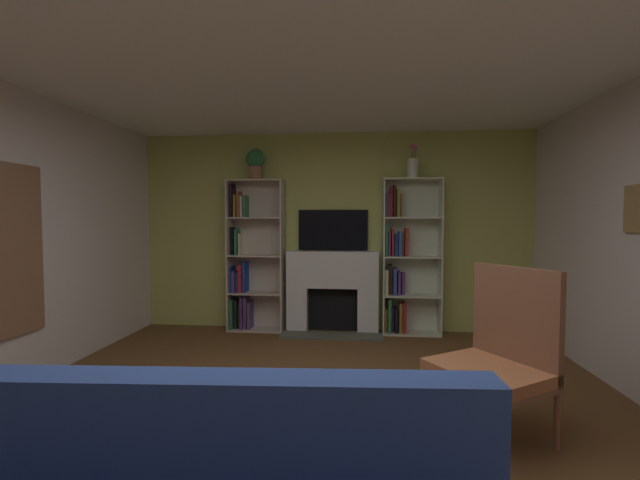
{
  "coord_description": "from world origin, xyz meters",
  "views": [
    {
      "loc": [
        0.37,
        -2.53,
        1.48
      ],
      "look_at": [
        0.0,
        1.24,
        1.3
      ],
      "focal_mm": 23.5,
      "sensor_mm": 36.0,
      "label": 1
    }
  ],
  "objects_px": {
    "tv": "(333,230)",
    "bookshelf_right": "(404,260)",
    "fireplace": "(333,289)",
    "armchair": "(498,355)",
    "potted_plant": "(255,163)",
    "bookshelf_left": "(250,262)",
    "vase_with_flowers": "(413,167)",
    "coffee_table": "(265,450)"
  },
  "relations": [
    {
      "from": "coffee_table",
      "to": "potted_plant",
      "type": "bearing_deg",
      "value": 104.82
    },
    {
      "from": "bookshelf_left",
      "to": "coffee_table",
      "type": "relative_size",
      "value": 2.32
    },
    {
      "from": "tv",
      "to": "fireplace",
      "type": "bearing_deg",
      "value": -90.0
    },
    {
      "from": "bookshelf_left",
      "to": "fireplace",
      "type": "bearing_deg",
      "value": -1.12
    },
    {
      "from": "bookshelf_right",
      "to": "vase_with_flowers",
      "type": "distance_m",
      "value": 1.21
    },
    {
      "from": "bookshelf_right",
      "to": "coffee_table",
      "type": "bearing_deg",
      "value": -106.23
    },
    {
      "from": "bookshelf_left",
      "to": "vase_with_flowers",
      "type": "relative_size",
      "value": 4.54
    },
    {
      "from": "tv",
      "to": "armchair",
      "type": "distance_m",
      "value": 3.08
    },
    {
      "from": "bookshelf_left",
      "to": "armchair",
      "type": "relative_size",
      "value": 1.74
    },
    {
      "from": "vase_with_flowers",
      "to": "potted_plant",
      "type": "bearing_deg",
      "value": 179.98
    },
    {
      "from": "vase_with_flowers",
      "to": "fireplace",
      "type": "bearing_deg",
      "value": 178.84
    },
    {
      "from": "bookshelf_left",
      "to": "bookshelf_right",
      "type": "xyz_separation_m",
      "value": [
        2.05,
        -0.0,
        0.04
      ]
    },
    {
      "from": "bookshelf_left",
      "to": "coffee_table",
      "type": "xyz_separation_m",
      "value": [
        1.02,
        -3.53,
        -0.57
      ]
    },
    {
      "from": "fireplace",
      "to": "armchair",
      "type": "xyz_separation_m",
      "value": [
        1.31,
        -2.57,
        -0.01
      ]
    },
    {
      "from": "tv",
      "to": "vase_with_flowers",
      "type": "relative_size",
      "value": 2.08
    },
    {
      "from": "tv",
      "to": "coffee_table",
      "type": "height_order",
      "value": "tv"
    },
    {
      "from": "fireplace",
      "to": "coffee_table",
      "type": "distance_m",
      "value": 3.52
    },
    {
      "from": "tv",
      "to": "bookshelf_left",
      "type": "bearing_deg",
      "value": -176.02
    },
    {
      "from": "fireplace",
      "to": "coffee_table",
      "type": "xyz_separation_m",
      "value": [
        -0.1,
        -3.51,
        -0.23
      ]
    },
    {
      "from": "bookshelf_left",
      "to": "coffee_table",
      "type": "bearing_deg",
      "value": -73.91
    },
    {
      "from": "fireplace",
      "to": "potted_plant",
      "type": "xyz_separation_m",
      "value": [
        -1.03,
        -0.02,
        1.67
      ]
    },
    {
      "from": "vase_with_flowers",
      "to": "armchair",
      "type": "height_order",
      "value": "vase_with_flowers"
    },
    {
      "from": "tv",
      "to": "armchair",
      "type": "relative_size",
      "value": 0.8
    },
    {
      "from": "fireplace",
      "to": "armchair",
      "type": "relative_size",
      "value": 1.12
    },
    {
      "from": "tv",
      "to": "potted_plant",
      "type": "height_order",
      "value": "potted_plant"
    },
    {
      "from": "fireplace",
      "to": "bookshelf_right",
      "type": "height_order",
      "value": "bookshelf_right"
    },
    {
      "from": "fireplace",
      "to": "bookshelf_right",
      "type": "bearing_deg",
      "value": 1.34
    },
    {
      "from": "fireplace",
      "to": "vase_with_flowers",
      "type": "xyz_separation_m",
      "value": [
        1.03,
        -0.02,
        1.59
      ]
    },
    {
      "from": "tv",
      "to": "bookshelf_right",
      "type": "xyz_separation_m",
      "value": [
        0.93,
        -0.08,
        -0.39
      ]
    },
    {
      "from": "bookshelf_right",
      "to": "potted_plant",
      "type": "relative_size",
      "value": 5.0
    },
    {
      "from": "potted_plant",
      "to": "vase_with_flowers",
      "type": "xyz_separation_m",
      "value": [
        2.05,
        -0.0,
        -0.08
      ]
    },
    {
      "from": "bookshelf_right",
      "to": "armchair",
      "type": "relative_size",
      "value": 1.74
    },
    {
      "from": "tv",
      "to": "bookshelf_right",
      "type": "bearing_deg",
      "value": -4.83
    },
    {
      "from": "armchair",
      "to": "coffee_table",
      "type": "height_order",
      "value": "armchair"
    },
    {
      "from": "fireplace",
      "to": "armchair",
      "type": "bearing_deg",
      "value": -63.06
    },
    {
      "from": "bookshelf_left",
      "to": "bookshelf_right",
      "type": "bearing_deg",
      "value": -0.01
    },
    {
      "from": "bookshelf_left",
      "to": "armchair",
      "type": "xyz_separation_m",
      "value": [
        2.43,
        -2.59,
        -0.36
      ]
    },
    {
      "from": "bookshelf_right",
      "to": "vase_with_flowers",
      "type": "xyz_separation_m",
      "value": [
        0.1,
        -0.04,
        1.2
      ]
    },
    {
      "from": "tv",
      "to": "potted_plant",
      "type": "xyz_separation_m",
      "value": [
        -1.03,
        -0.12,
        0.89
      ]
    },
    {
      "from": "fireplace",
      "to": "bookshelf_right",
      "type": "relative_size",
      "value": 0.65
    },
    {
      "from": "fireplace",
      "to": "potted_plant",
      "type": "bearing_deg",
      "value": -178.88
    },
    {
      "from": "bookshelf_left",
      "to": "vase_with_flowers",
      "type": "xyz_separation_m",
      "value": [
        2.15,
        -0.04,
        1.25
      ]
    }
  ]
}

